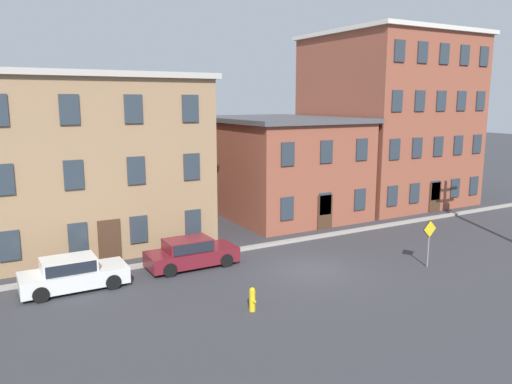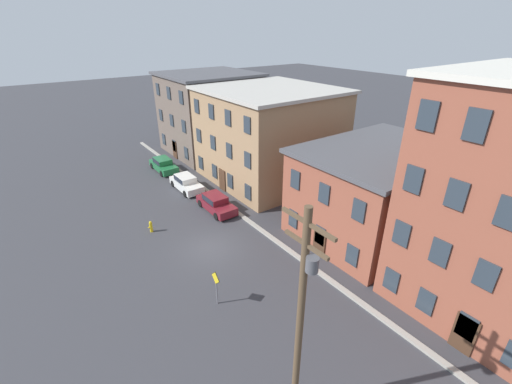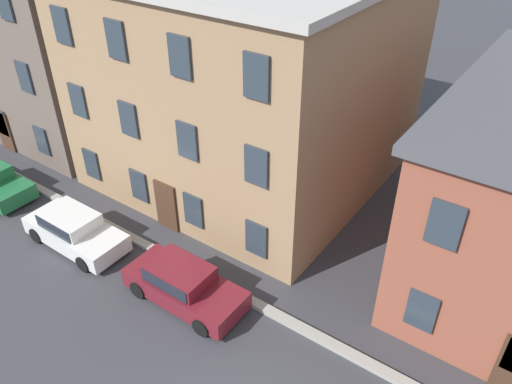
% 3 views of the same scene
% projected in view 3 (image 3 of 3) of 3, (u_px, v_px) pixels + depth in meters
% --- Properties ---
extents(kerb_strip, '(56.00, 0.36, 0.16)m').
position_uv_depth(kerb_strip, '(323.00, 339.00, 16.01)').
color(kerb_strip, '#9E998E').
rests_on(kerb_strip, ground_plane).
extents(apartment_corner, '(10.52, 10.79, 9.83)m').
position_uv_depth(apartment_corner, '(72.00, 32.00, 27.10)').
color(apartment_corner, '#66564C').
rests_on(apartment_corner, ground_plane).
extents(apartment_midblock, '(12.48, 12.13, 9.45)m').
position_uv_depth(apartment_midblock, '(250.00, 77.00, 22.19)').
color(apartment_midblock, '#9E7A56').
rests_on(apartment_midblock, ground_plane).
extents(car_white, '(4.40, 1.92, 1.43)m').
position_uv_depth(car_white, '(74.00, 229.00, 19.65)').
color(car_white, silver).
rests_on(car_white, ground_plane).
extents(car_maroon, '(4.40, 1.92, 1.43)m').
position_uv_depth(car_maroon, '(183.00, 283.00, 17.17)').
color(car_maroon, maroon).
rests_on(car_maroon, ground_plane).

